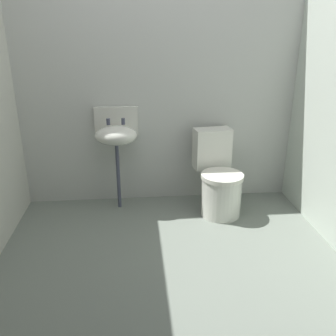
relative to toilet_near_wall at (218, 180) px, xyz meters
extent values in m
cube|color=slate|center=(-0.55, -0.92, -0.36)|extent=(3.10, 2.94, 0.08)
cube|color=#B8BBB3|center=(-0.55, 0.40, 0.76)|extent=(3.10, 0.10, 2.16)
cylinder|color=silver|center=(0.01, -0.09, -0.13)|extent=(0.43, 0.43, 0.38)
cylinder|color=silver|center=(0.01, -0.09, 0.08)|extent=(0.46, 0.46, 0.04)
cube|color=silver|center=(-0.03, 0.21, 0.26)|extent=(0.38, 0.23, 0.40)
cylinder|color=#434759|center=(-0.97, 0.16, 0.01)|extent=(0.04, 0.04, 0.66)
ellipsoid|color=silver|center=(-0.97, 0.16, 0.43)|extent=(0.40, 0.32, 0.18)
cube|color=silver|center=(-0.97, 0.33, 0.53)|extent=(0.42, 0.04, 0.28)
cylinder|color=#434759|center=(-1.04, 0.22, 0.55)|extent=(0.04, 0.04, 0.06)
cylinder|color=#434759|center=(-0.90, 0.22, 0.55)|extent=(0.04, 0.04, 0.06)
camera|label=1|loc=(-0.78, -3.16, 1.37)|focal=38.72mm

